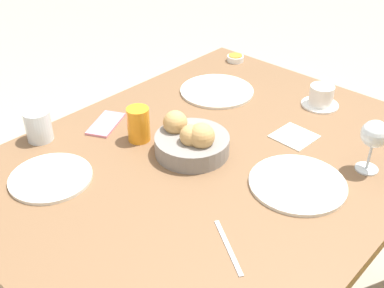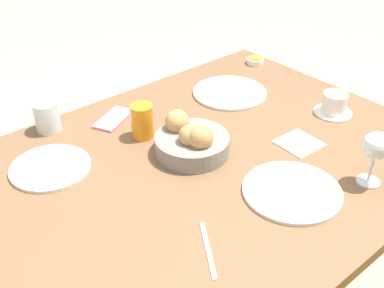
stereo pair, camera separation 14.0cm
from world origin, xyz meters
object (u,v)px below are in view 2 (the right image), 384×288
Objects in this scene: water_tumbler at (47,117)px; plate_far_center at (292,191)px; wine_glass at (376,148)px; napkin at (299,143)px; cell_phone at (114,119)px; bread_basket at (191,141)px; coffee_cup at (334,104)px; juice_glass at (142,121)px; fork_silver at (208,249)px; plate_near_left at (230,93)px; jam_bowl_honey at (255,61)px; plate_near_right at (50,167)px.

plate_far_center is at bearing 115.60° from water_tumbler.
wine_glass reaches higher than plate_far_center.
napkin is at bearing -145.55° from plate_far_center.
napkin is 0.74× the size of cell_phone.
bread_basket is 0.53m from coffee_cup.
bread_basket is 0.33m from plate_far_center.
juice_glass is at bearing 96.14° from cell_phone.
bread_basket is 1.40× the size of fork_silver.
coffee_cup is 0.73m from cell_phone.
napkin is (-0.20, -0.14, -0.00)m from plate_far_center.
wine_glass reaches higher than fork_silver.
coffee_cup reaches higher than plate_near_left.
plate_near_left is 0.38m from napkin.
jam_bowl_honey is at bearing -167.15° from juice_glass.
juice_glass is 0.85× the size of coffee_cup.
wine_glass is at bearing 123.20° from water_tumbler.
wine_glass is (-0.33, 0.59, 0.06)m from juice_glass.
juice_glass is 0.48m from napkin.
plate_near_right is (0.70, 0.00, -0.00)m from plate_near_left.
fork_silver is at bearing 37.41° from jam_bowl_honey.
coffee_cup is 0.81× the size of fork_silver.
plate_near_left is at bearing 162.14° from water_tumbler.
jam_bowl_honey is at bearing -142.59° from fork_silver.
coffee_cup is 1.87× the size of jam_bowl_honey.
bread_basket is 2.03× the size of juice_glass.
coffee_cup is (-0.57, 0.30, -0.02)m from juice_glass.
plate_far_center is 1.57× the size of cell_phone.
juice_glass is 0.52m from fork_silver.
plate_far_center reaches higher than napkin.
plate_far_center is 1.67× the size of fork_silver.
plate_near_left reaches higher than napkin.
water_tumbler is at bearing -115.81° from plate_near_right.
plate_near_left is 0.29m from jam_bowl_honey.
plate_near_left is 1.59× the size of cell_phone.
water_tumbler is 0.93m from coffee_cup.
water_tumbler reaches higher than coffee_cup.
plate_near_right is 0.53m from fork_silver.
bread_basket reaches higher than plate_near_left.
water_tumbler is at bearing -17.86° from plate_near_left.
bread_basket is at bearing 107.86° from juice_glass.
cell_phone is (0.35, -0.49, 0.00)m from napkin.
plate_near_right is at bearing -20.61° from coffee_cup.
wine_glass reaches higher than juice_glass.
napkin is at bearing 149.54° from plate_near_right.
water_tumbler is at bearing -47.59° from juice_glass.
wine_glass is 2.29× the size of jam_bowl_honey.
plate_near_right and plate_far_center have the same top height.
water_tumbler is at bearing -64.40° from plate_far_center.
fork_silver is at bearing -11.00° from wine_glass.
bread_basket reaches higher than fork_silver.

